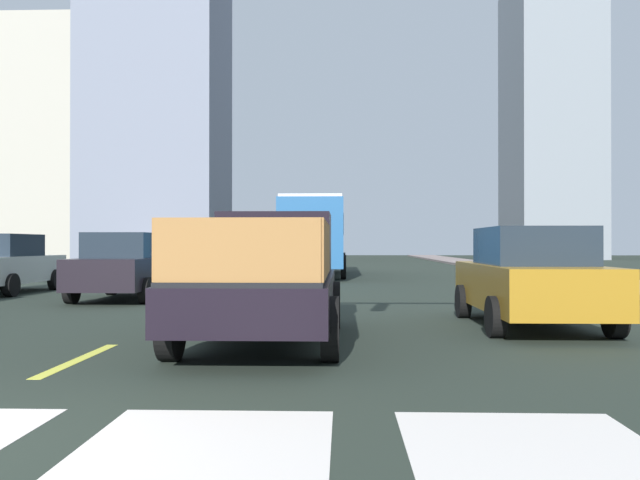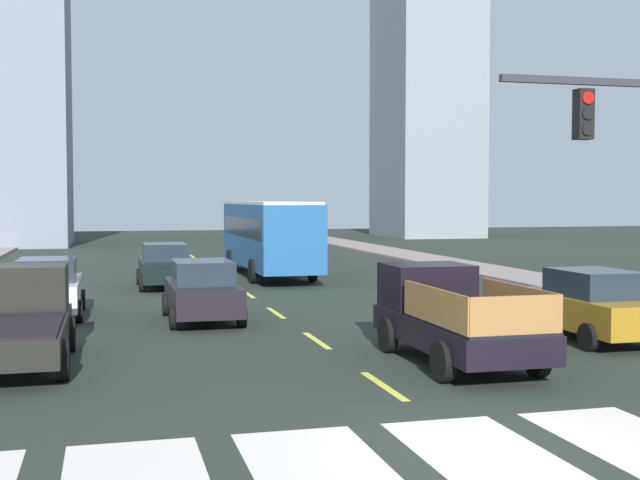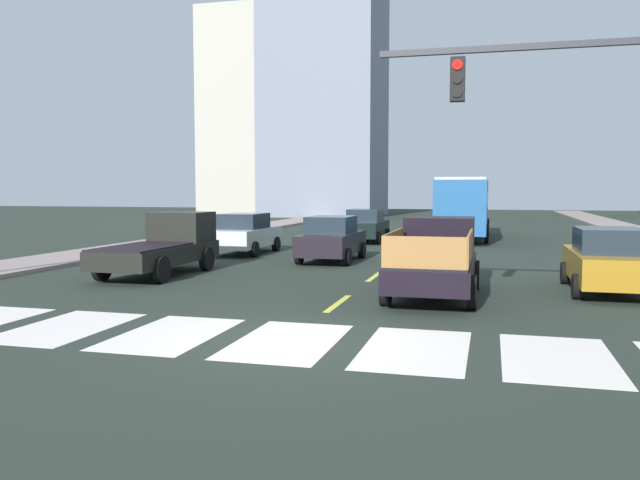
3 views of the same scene
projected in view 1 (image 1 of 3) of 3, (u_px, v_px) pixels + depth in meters
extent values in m
cube|color=gray|center=(617.00, 285.00, 21.73)|extent=(2.99, 110.00, 0.15)
cube|color=silver|center=(186.00, 475.00, 4.09)|extent=(1.77, 3.14, 0.01)
cube|color=silver|center=(561.00, 479.00, 4.01)|extent=(1.77, 3.14, 0.01)
cube|color=#D6D545|center=(79.00, 359.00, 8.16)|extent=(0.16, 2.40, 0.01)
cube|color=#D6D545|center=(179.00, 316.00, 13.16)|extent=(0.16, 2.40, 0.01)
cube|color=#D6D545|center=(224.00, 296.00, 18.16)|extent=(0.16, 2.40, 0.01)
cube|color=#D6D545|center=(250.00, 285.00, 23.15)|extent=(0.16, 2.40, 0.01)
cube|color=#D6D545|center=(266.00, 277.00, 28.15)|extent=(0.16, 2.40, 0.01)
cube|color=#D6D545|center=(278.00, 272.00, 33.15)|extent=(0.16, 2.40, 0.01)
cube|color=#D6D545|center=(286.00, 269.00, 38.14)|extent=(0.16, 2.40, 0.01)
cube|color=#D6D545|center=(293.00, 266.00, 43.14)|extent=(0.16, 2.40, 0.01)
cube|color=black|center=(265.00, 296.00, 9.62)|extent=(1.96, 5.20, 0.56)
cube|color=black|center=(277.00, 242.00, 11.32)|extent=(1.84, 1.60, 1.00)
cube|color=#19232D|center=(279.00, 232.00, 11.76)|extent=(1.72, 0.08, 0.56)
cube|color=black|center=(257.00, 278.00, 8.67)|extent=(1.84, 3.30, 0.06)
cylinder|color=black|center=(218.00, 305.00, 11.21)|extent=(0.22, 0.80, 0.80)
cylinder|color=black|center=(334.00, 305.00, 11.14)|extent=(0.22, 0.80, 0.80)
cylinder|color=black|center=(171.00, 328.00, 8.09)|extent=(0.22, 0.80, 0.80)
cylinder|color=black|center=(330.00, 329.00, 8.02)|extent=(0.22, 0.80, 0.80)
cube|color=olive|center=(189.00, 249.00, 8.70)|extent=(0.06, 3.17, 0.70)
cube|color=olive|center=(325.00, 249.00, 8.64)|extent=(0.06, 3.17, 0.70)
cube|color=olive|center=(237.00, 250.00, 7.09)|extent=(1.80, 0.06, 0.70)
cube|color=#1F548C|center=(316.00, 235.00, 29.76)|extent=(2.50, 10.80, 2.70)
cube|color=#19232D|center=(316.00, 227.00, 29.76)|extent=(2.52, 9.94, 0.80)
cube|color=silver|center=(316.00, 204.00, 29.77)|extent=(2.40, 10.37, 0.12)
cylinder|color=black|center=(293.00, 262.00, 33.14)|extent=(0.22, 1.00, 1.00)
cylinder|color=black|center=(343.00, 263.00, 33.05)|extent=(0.22, 1.00, 1.00)
cylinder|color=black|center=(282.00, 267.00, 26.82)|extent=(0.22, 1.00, 1.00)
cylinder|color=black|center=(343.00, 267.00, 26.74)|extent=(0.22, 1.00, 1.00)
cube|color=black|center=(191.00, 262.00, 26.32)|extent=(1.80, 4.40, 0.76)
cube|color=#1E2833|center=(191.00, 245.00, 26.18)|extent=(1.58, 2.11, 0.64)
cylinder|color=black|center=(178.00, 270.00, 27.72)|extent=(0.22, 0.64, 0.64)
cylinder|color=black|center=(220.00, 270.00, 27.65)|extent=(0.22, 0.64, 0.64)
cylinder|color=black|center=(160.00, 273.00, 24.99)|extent=(0.22, 0.64, 0.64)
cylinder|color=black|center=(207.00, 273.00, 24.93)|extent=(0.22, 0.64, 0.64)
cube|color=#9D6D1A|center=(530.00, 286.00, 11.41)|extent=(1.80, 4.40, 0.76)
cube|color=#1E2833|center=(532.00, 246.00, 11.26)|extent=(1.58, 2.11, 0.64)
cylinder|color=black|center=(463.00, 301.00, 12.80)|extent=(0.22, 0.64, 0.64)
cylinder|color=black|center=(557.00, 302.00, 12.74)|extent=(0.22, 0.64, 0.64)
cylinder|color=black|center=(496.00, 317.00, 10.07)|extent=(0.22, 0.64, 0.64)
cylinder|color=black|center=(615.00, 317.00, 10.01)|extent=(0.22, 0.64, 0.64)
cube|color=silver|center=(4.00, 269.00, 19.21)|extent=(1.80, 4.40, 0.76)
cube|color=#1E2833|center=(2.00, 245.00, 19.06)|extent=(1.58, 2.11, 0.64)
cylinder|color=black|center=(55.00, 280.00, 20.54)|extent=(0.22, 0.64, 0.64)
cylinder|color=black|center=(11.00, 285.00, 17.81)|extent=(0.22, 0.64, 0.64)
cube|color=black|center=(127.00, 272.00, 17.13)|extent=(1.80, 4.40, 0.76)
cube|color=#1E2833|center=(125.00, 245.00, 16.99)|extent=(1.58, 2.11, 0.64)
cylinder|color=black|center=(111.00, 284.00, 18.52)|extent=(0.22, 0.64, 0.64)
cylinder|color=black|center=(175.00, 284.00, 18.46)|extent=(0.22, 0.64, 0.64)
cylinder|color=black|center=(72.00, 290.00, 15.80)|extent=(0.22, 0.64, 0.64)
cylinder|color=black|center=(146.00, 291.00, 15.74)|extent=(0.22, 0.64, 0.64)
cube|color=#AEA999|center=(75.00, 143.00, 65.57)|extent=(10.06, 10.71, 22.89)
cube|color=gray|center=(550.00, 120.00, 63.45)|extent=(7.65, 9.78, 26.68)
cube|color=slate|center=(159.00, 87.00, 59.19)|extent=(11.44, 11.10, 31.02)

